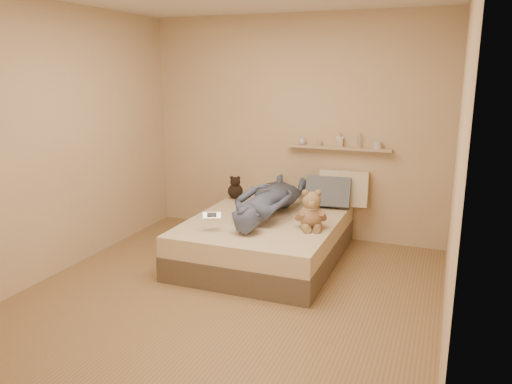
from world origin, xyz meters
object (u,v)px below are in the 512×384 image
at_px(bed, 266,239).
at_px(teddy_bear, 311,212).
at_px(wall_shelf, 338,148).
at_px(pillow_grey, 328,192).
at_px(game_console, 212,216).
at_px(person, 268,199).
at_px(dark_plush, 235,189).
at_px(pillow_cream, 344,188).

relative_size(bed, teddy_bear, 4.77).
bearing_deg(wall_shelf, pillow_grey, -103.51).
relative_size(game_console, person, 0.12).
xyz_separation_m(teddy_bear, person, (-0.54, 0.26, 0.02)).
distance_m(bed, game_console, 0.77).
bearing_deg(person, wall_shelf, -124.89).
bearing_deg(wall_shelf, game_console, -120.92).
distance_m(game_console, dark_plush, 1.26).
relative_size(pillow_cream, person, 0.35).
bearing_deg(dark_plush, person, -41.06).
relative_size(teddy_bear, wall_shelf, 0.33).
relative_size(dark_plush, person, 0.18).
xyz_separation_m(bed, pillow_grey, (0.50, 0.69, 0.40)).
bearing_deg(teddy_bear, person, 154.05).
xyz_separation_m(dark_plush, pillow_grey, (1.13, 0.04, 0.05)).
distance_m(bed, pillow_cream, 1.13).
distance_m(pillow_cream, pillow_grey, 0.21).
relative_size(game_console, teddy_bear, 0.47).
height_order(bed, pillow_grey, pillow_grey).
height_order(pillow_cream, pillow_grey, pillow_cream).
bearing_deg(pillow_grey, person, -131.02).
bearing_deg(dark_plush, game_console, -76.62).
xyz_separation_m(game_console, pillow_grey, (0.84, 1.27, 0.02)).
height_order(bed, teddy_bear, teddy_bear).
height_order(dark_plush, wall_shelf, wall_shelf).
bearing_deg(pillow_grey, dark_plush, -177.80).
distance_m(bed, pillow_grey, 0.94).
bearing_deg(dark_plush, wall_shelf, 12.52).
xyz_separation_m(pillow_grey, wall_shelf, (0.05, 0.22, 0.48)).
height_order(dark_plush, pillow_grey, pillow_grey).
xyz_separation_m(pillow_grey, person, (-0.51, -0.58, 0.02)).
xyz_separation_m(game_console, teddy_bear, (0.87, 0.42, 0.01)).
height_order(teddy_bear, person, teddy_bear).
relative_size(game_console, dark_plush, 0.66).
bearing_deg(pillow_grey, bed, -125.79).
height_order(bed, game_console, game_console).
bearing_deg(person, teddy_bear, 154.09).
distance_m(dark_plush, person, 0.83).
height_order(person, wall_shelf, wall_shelf).
xyz_separation_m(person, wall_shelf, (0.56, 0.80, 0.46)).
xyz_separation_m(teddy_bear, dark_plush, (-1.16, 0.81, -0.04)).
relative_size(game_console, pillow_cream, 0.34).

